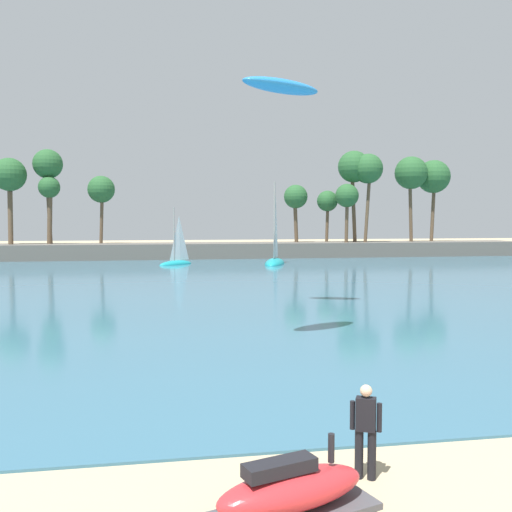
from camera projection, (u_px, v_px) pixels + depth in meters
name	position (u px, v px, depth m)	size (l,w,h in m)	color
sea	(192.00, 264.00, 59.54)	(220.00, 97.76, 0.06)	#386B84
palm_headland	(197.00, 222.00, 68.35)	(83.12, 6.16, 12.96)	#605B54
watercraft_on_trailer	(291.00, 493.00, 8.53)	(2.78, 1.74, 1.28)	#4C4C51
person_rigging_by_gear	(366.00, 428.00, 10.11)	(0.50, 0.33, 1.67)	black
sailboat_near_shore	(176.00, 259.00, 58.26)	(3.99, 3.75, 6.11)	teal
sailboat_mid_bay	(275.00, 256.00, 58.83)	(3.74, 6.37, 8.85)	teal
kite_aloft_low_near_shore	(282.00, 86.00, 20.16)	(3.28, 1.12, 0.46)	#237FD1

